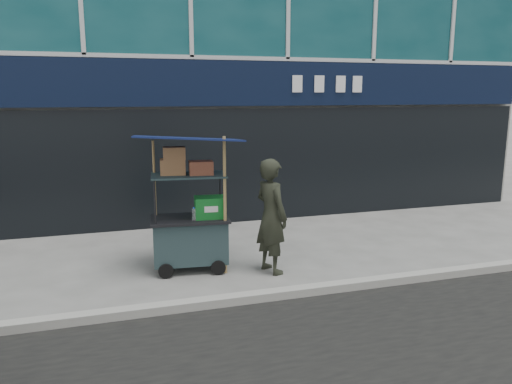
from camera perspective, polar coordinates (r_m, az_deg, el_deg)
name	(u,v)px	position (r m, az deg, el deg)	size (l,w,h in m)	color
ground	(248,296)	(6.92, -0.96, -11.79)	(80.00, 80.00, 0.00)	slate
curb	(252,297)	(6.72, -0.47, -11.95)	(80.00, 0.18, 0.12)	#999991
vendor_cart	(191,223)	(7.75, -7.45, -3.49)	(1.68, 1.28, 2.14)	#1C2D2F
vendor_man	(271,216)	(7.56, 1.76, -2.76)	(0.64, 0.42, 1.76)	black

